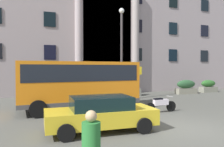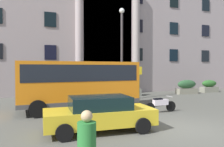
% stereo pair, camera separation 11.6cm
% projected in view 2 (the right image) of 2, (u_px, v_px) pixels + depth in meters
% --- Properties ---
extents(ground_plane, '(80.00, 64.00, 0.12)m').
position_uv_depth(ground_plane, '(185.00, 130.00, 9.12)').
color(ground_plane, '#4E4E47').
extents(office_building_facade, '(43.51, 9.63, 17.76)m').
position_uv_depth(office_building_facade, '(86.00, 13.00, 25.33)').
color(office_building_facade, gray).
rests_on(office_building_facade, ground_plane).
extents(orange_minibus, '(6.98, 2.98, 2.87)m').
position_uv_depth(orange_minibus, '(79.00, 81.00, 13.12)').
color(orange_minibus, orange).
rests_on(orange_minibus, ground_plane).
extents(bus_stop_sign, '(0.44, 0.08, 2.62)m').
position_uv_depth(bus_stop_sign, '(139.00, 80.00, 16.70)').
color(bus_stop_sign, '#999C1F').
rests_on(bus_stop_sign, ground_plane).
extents(hedge_planter_west, '(2.17, 0.73, 1.35)m').
position_uv_depth(hedge_planter_west, '(187.00, 87.00, 21.42)').
color(hedge_planter_west, gray).
rests_on(hedge_planter_west, ground_plane).
extents(hedge_planter_far_west, '(1.42, 0.88, 1.62)m').
position_uv_depth(hedge_planter_far_west, '(132.00, 87.00, 19.84)').
color(hedge_planter_far_west, slate).
rests_on(hedge_planter_far_west, ground_plane).
extents(hedge_planter_far_east, '(1.77, 0.83, 1.48)m').
position_uv_depth(hedge_planter_far_east, '(62.00, 91.00, 17.49)').
color(hedge_planter_far_east, gray).
rests_on(hedge_planter_far_east, ground_plane).
extents(hedge_planter_entrance_left, '(1.40, 0.78, 1.47)m').
position_uv_depth(hedge_planter_entrance_left, '(98.00, 89.00, 18.68)').
color(hedge_planter_entrance_left, '#716A59').
rests_on(hedge_planter_entrance_left, ground_plane).
extents(hedge_planter_entrance_right, '(1.84, 0.76, 1.26)m').
position_uv_depth(hedge_planter_entrance_right, '(209.00, 86.00, 22.87)').
color(hedge_planter_entrance_right, gray).
rests_on(hedge_planter_entrance_right, ground_plane).
extents(parked_hatchback_near, '(4.36, 2.04, 1.39)m').
position_uv_depth(parked_hatchback_near, '(100.00, 113.00, 8.76)').
color(parked_hatchback_near, gold).
rests_on(parked_hatchback_near, ground_plane).
extents(motorcycle_far_end, '(2.05, 0.55, 0.89)m').
position_uv_depth(motorcycle_far_end, '(160.00, 104.00, 12.40)').
color(motorcycle_far_end, black).
rests_on(motorcycle_far_end, ground_plane).
extents(lamppost_plaza_centre, '(0.40, 0.40, 7.13)m').
position_uv_depth(lamppost_plaza_centre, '(122.00, 46.00, 17.09)').
color(lamppost_plaza_centre, '#383434').
rests_on(lamppost_plaza_centre, ground_plane).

